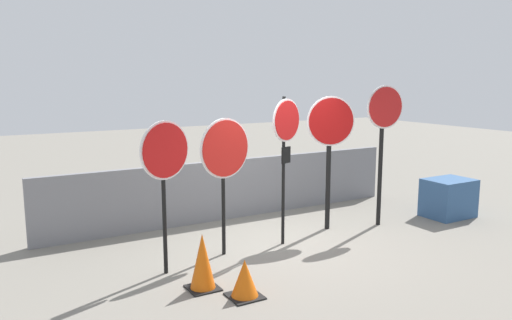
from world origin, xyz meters
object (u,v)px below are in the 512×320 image
at_px(stop_sign_4, 384,126).
at_px(traffic_cone_0, 203,262).
at_px(stop_sign_1, 225,155).
at_px(stop_sign_0, 165,161).
at_px(stop_sign_2, 286,134).
at_px(traffic_cone_1, 245,279).
at_px(stop_sign_3, 330,136).
at_px(storage_crate, 448,198).

height_order(stop_sign_4, traffic_cone_0, stop_sign_4).
xyz_separation_m(stop_sign_1, stop_sign_4, (3.22, -0.01, 0.29)).
bearing_deg(traffic_cone_0, stop_sign_1, 49.99).
height_order(stop_sign_0, stop_sign_4, stop_sign_4).
xyz_separation_m(stop_sign_2, traffic_cone_1, (-1.55, -1.45, -1.60)).
bearing_deg(stop_sign_1, stop_sign_4, -12.13).
bearing_deg(stop_sign_2, stop_sign_1, 157.90).
height_order(stop_sign_0, traffic_cone_1, stop_sign_0).
bearing_deg(stop_sign_2, stop_sign_3, -5.46).
xyz_separation_m(stop_sign_1, stop_sign_3, (2.22, 0.27, 0.13)).
relative_size(traffic_cone_1, storage_crate, 0.53).
bearing_deg(stop_sign_1, stop_sign_2, -13.68).
height_order(stop_sign_0, storage_crate, stop_sign_0).
bearing_deg(stop_sign_3, traffic_cone_0, -139.49).
relative_size(stop_sign_0, stop_sign_4, 0.83).
xyz_separation_m(stop_sign_0, traffic_cone_0, (0.22, -0.70, -1.25)).
relative_size(stop_sign_3, traffic_cone_0, 3.23).
distance_m(stop_sign_1, storage_crate, 4.98).
distance_m(stop_sign_0, traffic_cone_1, 1.92).
bearing_deg(storage_crate, traffic_cone_0, -172.35).
distance_m(stop_sign_4, traffic_cone_1, 4.30).
bearing_deg(stop_sign_4, stop_sign_1, -174.58).
xyz_separation_m(stop_sign_0, stop_sign_2, (2.13, 0.25, 0.22)).
relative_size(traffic_cone_0, traffic_cone_1, 1.53).
bearing_deg(stop_sign_3, storage_crate, 7.15).
distance_m(stop_sign_3, traffic_cone_1, 3.53).
relative_size(stop_sign_0, stop_sign_1, 1.01).
xyz_separation_m(traffic_cone_1, storage_crate, (5.30, 1.25, 0.14)).
height_order(stop_sign_2, stop_sign_4, stop_sign_4).
xyz_separation_m(stop_sign_1, storage_crate, (4.83, -0.23, -1.21)).
bearing_deg(stop_sign_1, traffic_cone_0, -142.02).
relative_size(stop_sign_2, traffic_cone_0, 3.26).
bearing_deg(stop_sign_3, stop_sign_0, -152.29).
bearing_deg(storage_crate, stop_sign_1, 177.30).
relative_size(stop_sign_3, stop_sign_4, 0.93).
bearing_deg(traffic_cone_0, stop_sign_0, 107.42).
xyz_separation_m(stop_sign_0, storage_crate, (5.88, 0.06, -1.24)).
xyz_separation_m(stop_sign_0, traffic_cone_1, (0.58, -1.20, -1.38)).
bearing_deg(storage_crate, stop_sign_3, 169.12).
relative_size(stop_sign_0, stop_sign_3, 0.90).
xyz_separation_m(stop_sign_0, stop_sign_3, (3.27, 0.56, 0.09)).
bearing_deg(storage_crate, traffic_cone_1, -166.71).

